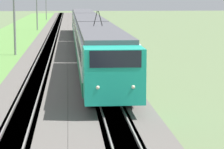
% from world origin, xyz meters
% --- Properties ---
extents(ballast_main, '(240.00, 4.40, 0.30)m').
position_xyz_m(ballast_main, '(50.00, 0.00, 0.15)').
color(ballast_main, '#605B56').
rests_on(ballast_main, ground).
extents(ballast_adjacent, '(240.00, 4.40, 0.30)m').
position_xyz_m(ballast_adjacent, '(50.00, -4.41, 0.15)').
color(ballast_adjacent, '#605B56').
rests_on(ballast_adjacent, ground).
extents(track_main, '(240.00, 1.57, 0.45)m').
position_xyz_m(track_main, '(50.00, 0.00, 0.16)').
color(track_main, '#4C4238').
rests_on(track_main, ground).
extents(track_adjacent, '(240.00, 1.57, 0.45)m').
position_xyz_m(track_adjacent, '(50.00, -4.41, 0.16)').
color(track_adjacent, '#4C4238').
rests_on(track_adjacent, ground).
extents(passenger_train, '(64.31, 2.99, 4.95)m').
position_xyz_m(passenger_train, '(47.51, -4.41, 2.31)').
color(passenger_train, '#19A88E').
rests_on(passenger_train, ground).
extents(catenary_mast_mid, '(0.22, 2.56, 8.30)m').
position_xyz_m(catenary_mast_mid, '(44.80, 3.01, 4.29)').
color(catenary_mast_mid, slate).
rests_on(catenary_mast_mid, ground).
extents(catenary_mast_far, '(0.22, 2.56, 8.47)m').
position_xyz_m(catenary_mast_far, '(83.54, 3.01, 4.38)').
color(catenary_mast_far, slate).
rests_on(catenary_mast_far, ground).
extents(catenary_mast_distant, '(0.22, 2.56, 8.25)m').
position_xyz_m(catenary_mast_distant, '(122.29, 3.01, 4.26)').
color(catenary_mast_distant, slate).
rests_on(catenary_mast_distant, ground).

